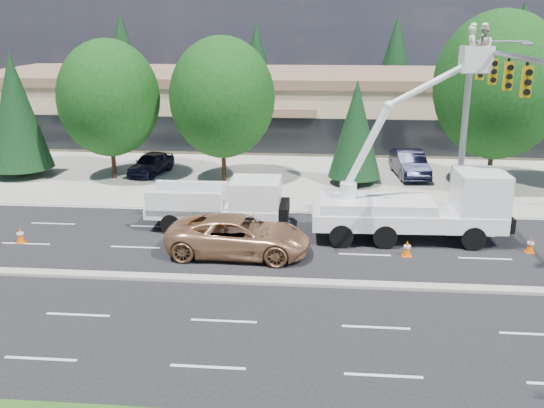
# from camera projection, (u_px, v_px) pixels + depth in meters

# --- Properties ---
(ground) EXTENTS (140.00, 140.00, 0.00)m
(ground) POSITION_uv_depth(u_px,v_px,m) (238.00, 281.00, 23.13)
(ground) COLOR black
(ground) RESTS_ON ground
(concrete_apron) EXTENTS (140.00, 22.00, 0.01)m
(concrete_apron) POSITION_uv_depth(u_px,v_px,m) (279.00, 163.00, 42.19)
(concrete_apron) COLOR gray
(concrete_apron) RESTS_ON ground
(road_median) EXTENTS (120.00, 0.55, 0.12)m
(road_median) POSITION_uv_depth(u_px,v_px,m) (238.00, 280.00, 23.11)
(road_median) COLOR gray
(road_median) RESTS_ON ground
(strip_mall) EXTENTS (50.40, 15.40, 5.50)m
(strip_mall) POSITION_uv_depth(u_px,v_px,m) (288.00, 104.00, 50.87)
(strip_mall) COLOR tan
(strip_mall) RESTS_ON ground
(tree_front_b) EXTENTS (3.95, 3.95, 7.79)m
(tree_front_b) POSITION_uv_depth(u_px,v_px,m) (16.00, 111.00, 37.57)
(tree_front_b) COLOR #332114
(tree_front_b) RESTS_ON ground
(tree_front_c) EXTENTS (6.19, 6.19, 8.58)m
(tree_front_c) POSITION_uv_depth(u_px,v_px,m) (109.00, 98.00, 36.81)
(tree_front_c) COLOR #332114
(tree_front_c) RESTS_ON ground
(tree_front_d) EXTENTS (6.32, 6.32, 8.77)m
(tree_front_d) POSITION_uv_depth(u_px,v_px,m) (222.00, 98.00, 36.19)
(tree_front_d) COLOR #332114
(tree_front_d) RESTS_ON ground
(tree_front_e) EXTENTS (3.18, 3.18, 6.27)m
(tree_front_e) POSITION_uv_depth(u_px,v_px,m) (356.00, 129.00, 36.02)
(tree_front_e) COLOR #332114
(tree_front_e) RESTS_ON ground
(tree_front_f) EXTENTS (7.38, 7.38, 10.24)m
(tree_front_f) POSITION_uv_depth(u_px,v_px,m) (499.00, 86.00, 34.58)
(tree_front_f) COLOR #332114
(tree_front_f) RESTS_ON ground
(tree_back_a) EXTENTS (5.27, 5.27, 10.38)m
(tree_back_a) POSITION_uv_depth(u_px,v_px,m) (123.00, 60.00, 63.06)
(tree_back_a) COLOR #332114
(tree_back_a) RESTS_ON ground
(tree_back_b) EXTENTS (4.79, 4.79, 9.44)m
(tree_back_b) POSITION_uv_depth(u_px,v_px,m) (257.00, 66.00, 62.02)
(tree_back_b) COLOR #332114
(tree_back_b) RESTS_ON ground
(tree_back_c) EXTENTS (5.11, 5.11, 10.06)m
(tree_back_c) POSITION_uv_depth(u_px,v_px,m) (395.00, 64.00, 60.74)
(tree_back_c) COLOR #332114
(tree_back_c) RESTS_ON ground
(tree_back_d) EXTENTS (5.80, 5.80, 11.43)m
(tree_back_d) POSITION_uv_depth(u_px,v_px,m) (519.00, 57.00, 59.50)
(tree_back_d) COLOR #332114
(tree_back_d) RESTS_ON ground
(signal_mast) EXTENTS (2.76, 10.16, 9.00)m
(signal_mast) POSITION_uv_depth(u_px,v_px,m) (478.00, 102.00, 27.23)
(signal_mast) COLOR gray
(signal_mast) RESTS_ON ground
(utility_pickup) EXTENTS (6.31, 2.55, 2.41)m
(utility_pickup) POSITION_uv_depth(u_px,v_px,m) (224.00, 208.00, 28.88)
(utility_pickup) COLOR white
(utility_pickup) RESTS_ON ground
(bucket_truck) EXTENTS (8.53, 3.00, 9.47)m
(bucket_truck) POSITION_uv_depth(u_px,v_px,m) (425.00, 197.00, 26.95)
(bucket_truck) COLOR white
(bucket_truck) RESTS_ON ground
(traffic_cone_a) EXTENTS (0.40, 0.40, 0.70)m
(traffic_cone_a) POSITION_uv_depth(u_px,v_px,m) (20.00, 235.00, 27.09)
(traffic_cone_a) COLOR #FE5E08
(traffic_cone_a) RESTS_ON ground
(traffic_cone_b) EXTENTS (0.40, 0.40, 0.70)m
(traffic_cone_b) POSITION_uv_depth(u_px,v_px,m) (204.00, 239.00, 26.67)
(traffic_cone_b) COLOR #FE5E08
(traffic_cone_b) RESTS_ON ground
(traffic_cone_c) EXTENTS (0.40, 0.40, 0.70)m
(traffic_cone_c) POSITION_uv_depth(u_px,v_px,m) (293.00, 238.00, 26.79)
(traffic_cone_c) COLOR #FE5E08
(traffic_cone_c) RESTS_ON ground
(traffic_cone_d) EXTENTS (0.40, 0.40, 0.70)m
(traffic_cone_d) POSITION_uv_depth(u_px,v_px,m) (407.00, 248.00, 25.54)
(traffic_cone_d) COLOR #FE5E08
(traffic_cone_d) RESTS_ON ground
(traffic_cone_e) EXTENTS (0.40, 0.40, 0.70)m
(traffic_cone_e) POSITION_uv_depth(u_px,v_px,m) (530.00, 245.00, 25.94)
(traffic_cone_e) COLOR #FE5E08
(traffic_cone_e) RESTS_ON ground
(minivan) EXTENTS (6.14, 2.99, 1.68)m
(minivan) POSITION_uv_depth(u_px,v_px,m) (239.00, 236.00, 25.58)
(minivan) COLOR tan
(minivan) RESTS_ON ground
(parked_car_west) EXTENTS (2.48, 4.41, 1.42)m
(parked_car_west) POSITION_uv_depth(u_px,v_px,m) (151.00, 163.00, 39.13)
(parked_car_west) COLOR black
(parked_car_west) RESTS_ON ground
(parked_car_east) EXTENTS (2.24, 5.12, 1.63)m
(parked_car_east) POSITION_uv_depth(u_px,v_px,m) (409.00, 164.00, 38.52)
(parked_car_east) COLOR black
(parked_car_east) RESTS_ON ground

